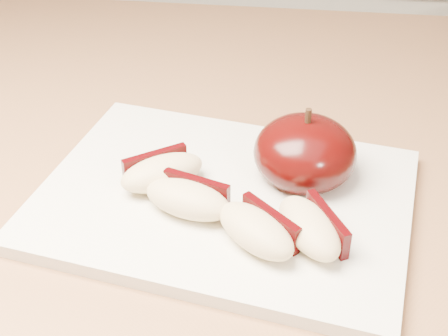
# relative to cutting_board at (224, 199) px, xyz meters

# --- Properties ---
(back_cabinet) EXTENTS (2.40, 0.62, 0.94)m
(back_cabinet) POSITION_rel_cutting_board_xyz_m (0.08, 0.82, -0.44)
(back_cabinet) COLOR silver
(back_cabinet) RESTS_ON ground
(cutting_board) EXTENTS (0.33, 0.26, 0.01)m
(cutting_board) POSITION_rel_cutting_board_xyz_m (0.00, 0.00, 0.00)
(cutting_board) COLOR silver
(cutting_board) RESTS_ON island_counter
(apple_half) EXTENTS (0.11, 0.11, 0.07)m
(apple_half) POSITION_rel_cutting_board_xyz_m (0.06, 0.03, 0.03)
(apple_half) COLOR black
(apple_half) RESTS_ON cutting_board
(apple_wedge_a) EXTENTS (0.08, 0.07, 0.03)m
(apple_wedge_a) POSITION_rel_cutting_board_xyz_m (-0.05, 0.01, 0.02)
(apple_wedge_a) COLOR #D8BD89
(apple_wedge_a) RESTS_ON cutting_board
(apple_wedge_b) EXTENTS (0.08, 0.05, 0.03)m
(apple_wedge_b) POSITION_rel_cutting_board_xyz_m (-0.02, -0.03, 0.02)
(apple_wedge_b) COLOR #D8BD89
(apple_wedge_b) RESTS_ON cutting_board
(apple_wedge_c) EXTENTS (0.08, 0.07, 0.03)m
(apple_wedge_c) POSITION_rel_cutting_board_xyz_m (0.03, -0.06, 0.02)
(apple_wedge_c) COLOR #D8BD89
(apple_wedge_c) RESTS_ON cutting_board
(apple_wedge_d) EXTENTS (0.06, 0.08, 0.03)m
(apple_wedge_d) POSITION_rel_cutting_board_xyz_m (0.07, -0.05, 0.02)
(apple_wedge_d) COLOR #D8BD89
(apple_wedge_d) RESTS_ON cutting_board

